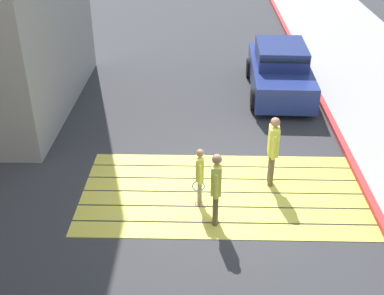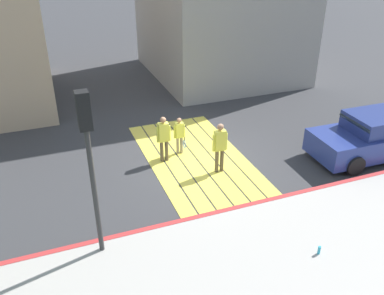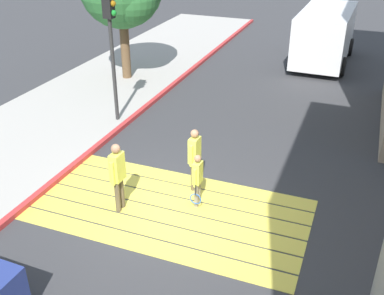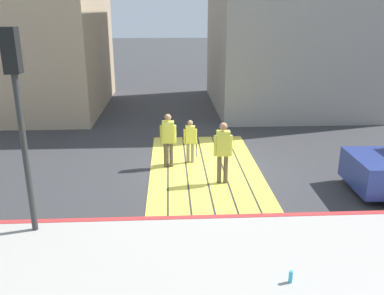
{
  "view_description": "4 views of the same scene",
  "coord_description": "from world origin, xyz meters",
  "px_view_note": "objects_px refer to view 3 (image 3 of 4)",
  "views": [
    {
      "loc": [
        0.49,
        9.09,
        6.43
      ],
      "look_at": [
        0.71,
        -0.01,
        1.17
      ],
      "focal_mm": 45.45,
      "sensor_mm": 36.0,
      "label": 1
    },
    {
      "loc": [
        -11.68,
        4.62,
        7.15
      ],
      "look_at": [
        -0.55,
        0.35,
        0.76
      ],
      "focal_mm": 38.72,
      "sensor_mm": 36.0,
      "label": 2
    },
    {
      "loc": [
        3.7,
        -8.08,
        6.36
      ],
      "look_at": [
        0.21,
        0.88,
        1.27
      ],
      "focal_mm": 42.94,
      "sensor_mm": 36.0,
      "label": 3
    },
    {
      "loc": [
        -11.46,
        1.0,
        4.53
      ],
      "look_at": [
        -0.52,
        0.41,
        0.85
      ],
      "focal_mm": 38.48,
      "sensor_mm": 36.0,
      "label": 4
    }
  ],
  "objects_px": {
    "pedestrian_adult_trailing": "(195,155)",
    "pedestrian_child_with_racket": "(197,178)",
    "traffic_light_corner": "(111,30)",
    "van_down_street": "(325,34)",
    "pedestrian_adult_lead": "(118,173)"
  },
  "relations": [
    {
      "from": "pedestrian_adult_trailing",
      "to": "pedestrian_child_with_racket",
      "type": "height_order",
      "value": "pedestrian_adult_trailing"
    },
    {
      "from": "pedestrian_child_with_racket",
      "to": "traffic_light_corner",
      "type": "bearing_deg",
      "value": 139.61
    },
    {
      "from": "pedestrian_adult_trailing",
      "to": "traffic_light_corner",
      "type": "bearing_deg",
      "value": 143.29
    },
    {
      "from": "pedestrian_adult_trailing",
      "to": "pedestrian_child_with_racket",
      "type": "bearing_deg",
      "value": -63.94
    },
    {
      "from": "van_down_street",
      "to": "traffic_light_corner",
      "type": "bearing_deg",
      "value": -120.41
    },
    {
      "from": "van_down_street",
      "to": "pedestrian_child_with_racket",
      "type": "bearing_deg",
      "value": -95.74
    },
    {
      "from": "van_down_street",
      "to": "pedestrian_adult_lead",
      "type": "relative_size",
      "value": 3.04
    },
    {
      "from": "traffic_light_corner",
      "to": "pedestrian_adult_trailing",
      "type": "distance_m",
      "value": 5.15
    },
    {
      "from": "van_down_street",
      "to": "pedestrian_adult_trailing",
      "type": "height_order",
      "value": "van_down_street"
    },
    {
      "from": "traffic_light_corner",
      "to": "pedestrian_adult_lead",
      "type": "relative_size",
      "value": 2.46
    },
    {
      "from": "traffic_light_corner",
      "to": "pedestrian_child_with_racket",
      "type": "distance_m",
      "value": 5.85
    },
    {
      "from": "pedestrian_adult_lead",
      "to": "pedestrian_child_with_racket",
      "type": "xyz_separation_m",
      "value": [
        1.64,
        0.79,
        -0.23
      ]
    },
    {
      "from": "van_down_street",
      "to": "traffic_light_corner",
      "type": "height_order",
      "value": "traffic_light_corner"
    },
    {
      "from": "van_down_street",
      "to": "pedestrian_child_with_racket",
      "type": "xyz_separation_m",
      "value": [
        -1.27,
        -12.67,
        -0.5
      ]
    },
    {
      "from": "pedestrian_adult_lead",
      "to": "pedestrian_adult_trailing",
      "type": "bearing_deg",
      "value": 48.41
    }
  ]
}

